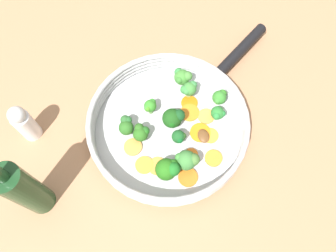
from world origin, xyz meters
TOP-DOWN VIEW (x-y plane):
  - ground_plane at (0.00, 0.00)m, footprint 4.00×4.00m
  - skillet at (0.00, 0.00)m, footprint 0.35×0.35m
  - skillet_rim_wall at (0.00, 0.00)m, footprint 0.36×0.36m
  - skillet_handle at (0.19, -0.20)m, footprint 0.16×0.17m
  - skillet_rivet_left at (0.09, -0.14)m, footprint 0.01×0.01m
  - skillet_rivet_right at (0.14, -0.10)m, footprint 0.01×0.01m
  - carrot_slice_0 at (-0.08, -0.09)m, footprint 0.04×0.04m
  - carrot_slice_1 at (-0.08, 0.06)m, footprint 0.05×0.05m
  - carrot_slice_2 at (-0.02, -0.07)m, footprint 0.05×0.05m
  - carrot_slice_3 at (-0.04, 0.08)m, footprint 0.06×0.06m
  - carrot_slice_4 at (-0.03, -0.09)m, footprint 0.04×0.04m
  - carrot_slice_5 at (0.04, -0.05)m, footprint 0.06×0.06m
  - carrot_slice_6 at (-0.07, -0.04)m, footprint 0.04×0.04m
  - carrot_slice_7 at (-0.09, 0.03)m, footprint 0.06×0.06m
  - carrot_slice_8 at (0.06, -0.06)m, footprint 0.05×0.05m
  - carrot_slice_9 at (-0.12, -0.03)m, footprint 0.06×0.06m
  - carrot_slice_10 at (0.02, -0.09)m, footprint 0.05×0.05m
  - broccoli_floret_0 at (0.01, -0.11)m, footprint 0.03×0.03m
  - broccoli_floret_1 at (-0.09, -0.03)m, footprint 0.04×0.05m
  - broccoli_floret_2 at (-0.10, 0.01)m, footprint 0.05×0.05m
  - broccoli_floret_3 at (0.06, -0.13)m, footprint 0.04×0.03m
  - broccoli_floret_4 at (0.01, 0.09)m, footprint 0.04×0.03m
  - broccoli_floret_5 at (0.08, -0.06)m, footprint 0.03×0.04m
  - broccoli_floret_6 at (0.01, -0.01)m, footprint 0.05×0.05m
  - broccoli_floret_7 at (-0.02, 0.06)m, footprint 0.04×0.04m
  - broccoli_floret_8 at (0.12, -0.05)m, footprint 0.04×0.04m
  - broccoli_floret_9 at (0.05, 0.04)m, footprint 0.03×0.03m
  - broccoli_floret_10 at (-0.03, -0.02)m, footprint 0.03×0.03m
  - mushroom_piece_0 at (-0.03, -0.08)m, footprint 0.04×0.03m
  - salt_shaker at (0.03, 0.31)m, footprint 0.04×0.04m
  - oil_bottle at (-0.14, 0.28)m, footprint 0.06×0.06m

SIDE VIEW (x-z plane):
  - ground_plane at x=0.00m, z-range 0.00..0.00m
  - skillet at x=0.00m, z-range 0.00..0.01m
  - carrot_slice_4 at x=-0.03m, z-range 0.01..0.02m
  - carrot_slice_10 at x=0.02m, z-range 0.01..0.02m
  - carrot_slice_7 at x=-0.09m, z-range 0.01..0.02m
  - carrot_slice_8 at x=0.06m, z-range 0.01..0.02m
  - carrot_slice_5 at x=0.04m, z-range 0.01..0.02m
  - carrot_slice_2 at x=-0.02m, z-range 0.01..0.02m
  - carrot_slice_9 at x=-0.12m, z-range 0.01..0.02m
  - carrot_slice_3 at x=-0.04m, z-range 0.01..0.02m
  - carrot_slice_1 at x=-0.08m, z-range 0.01..0.02m
  - carrot_slice_0 at x=-0.08m, z-range 0.01..0.02m
  - carrot_slice_6 at x=-0.07m, z-range 0.01..0.02m
  - skillet_rivet_left at x=0.09m, z-range 0.01..0.02m
  - skillet_rivet_right at x=0.14m, z-range 0.01..0.02m
  - mushroom_piece_0 at x=-0.03m, z-range 0.01..0.02m
  - skillet_handle at x=0.19m, z-range 0.01..0.04m
  - skillet_rim_wall at x=0.00m, z-range 0.01..0.06m
  - broccoli_floret_3 at x=0.06m, z-range 0.02..0.06m
  - broccoli_floret_10 at x=-0.03m, z-range 0.02..0.06m
  - broccoli_floret_0 at x=0.01m, z-range 0.02..0.06m
  - broccoli_floret_4 at x=0.01m, z-range 0.02..0.06m
  - broccoli_floret_7 at x=-0.02m, z-range 0.02..0.06m
  - broccoli_floret_8 at x=0.12m, z-range 0.02..0.06m
  - broccoli_floret_1 at x=-0.09m, z-range 0.02..0.07m
  - broccoli_floret_9 at x=0.05m, z-range 0.02..0.06m
  - broccoli_floret_6 at x=0.01m, z-range 0.02..0.07m
  - broccoli_floret_5 at x=0.08m, z-range 0.02..0.07m
  - broccoli_floret_2 at x=-0.10m, z-range 0.02..0.07m
  - salt_shaker at x=0.03m, z-range 0.00..0.11m
  - oil_bottle at x=-0.14m, z-range -0.02..0.22m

